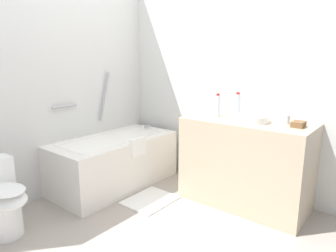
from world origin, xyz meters
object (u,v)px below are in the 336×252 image
water_bottle_1 (237,106)px  sink_faucet (260,116)px  water_bottle_0 (218,106)px  sink_basin (253,119)px  drinking_glass_0 (286,120)px  bath_mat (150,200)px  amenity_basket (298,124)px  bathtub (115,160)px  water_bottle_2 (216,107)px  drinking_glass_1 (229,112)px  toilet (1,199)px

water_bottle_1 → sink_faucet: bearing=-66.2°
sink_faucet → water_bottle_0: 0.43m
sink_basin → drinking_glass_0: bearing=-69.5°
water_bottle_0 → bath_mat: water_bottle_0 is taller
sink_basin → amenity_basket: bearing=-83.2°
bath_mat → sink_basin: bearing=-57.7°
sink_basin → bathtub: bearing=108.3°
water_bottle_2 → drinking_glass_1: 0.16m
amenity_basket → toilet: bearing=135.1°
sink_faucet → drinking_glass_1: 0.31m
water_bottle_2 → bath_mat: (-0.64, 0.38, -0.94)m
toilet → bath_mat: (1.22, -0.55, -0.31)m
toilet → bath_mat: bearing=62.6°
sink_basin → bath_mat: sink_basin is taller
sink_faucet → bath_mat: 1.41m
drinking_glass_0 → water_bottle_1: bearing=92.0°
sink_faucet → drinking_glass_0: size_ratio=1.81×
bath_mat → water_bottle_1: bearing=-45.9°
sink_basin → water_bottle_2: (0.10, 0.46, 0.05)m
water_bottle_0 → amenity_basket: size_ratio=1.73×
water_bottle_2 → water_bottle_1: bearing=-94.3°
bathtub → drinking_glass_1: bearing=-63.1°
sink_basin → drinking_glass_1: 0.32m
water_bottle_0 → amenity_basket: (0.03, -0.79, -0.09)m
water_bottle_0 → water_bottle_1: 0.20m
water_bottle_2 → bath_mat: water_bottle_2 is taller
toilet → sink_faucet: 2.45m
sink_basin → drinking_glass_0: size_ratio=3.43×
water_bottle_1 → drinking_glass_1: (0.01, 0.10, -0.07)m
bathtub → amenity_basket: 2.00m
drinking_glass_0 → bath_mat: bearing=119.6°
sink_faucet → amenity_basket: (-0.13, -0.40, -0.01)m
sink_faucet → water_bottle_2: bearing=98.8°
toilet → amenity_basket: size_ratio=4.58×
toilet → water_bottle_0: water_bottle_0 is taller
sink_basin → amenity_basket: sink_basin is taller
bathtub → amenity_basket: bathtub is taller
water_bottle_2 → drinking_glass_1: (-0.00, -0.16, -0.03)m
water_bottle_0 → water_bottle_2: water_bottle_0 is taller
bathtub → toilet: size_ratio=2.25×
sink_faucet → toilet: bearing=144.1°
drinking_glass_0 → sink_faucet: bearing=74.6°
water_bottle_0 → bathtub: bearing=115.2°
water_bottle_0 → water_bottle_1: water_bottle_1 is taller
water_bottle_0 → drinking_glass_1: (0.08, -0.09, -0.06)m
drinking_glass_1 → amenity_basket: (-0.05, -0.70, -0.03)m
water_bottle_0 → drinking_glass_1: water_bottle_0 is taller
sink_basin → water_bottle_2: bearing=77.4°
sink_faucet → drinking_glass_0: 0.28m
toilet → sink_faucet: (1.93, -1.39, 0.58)m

